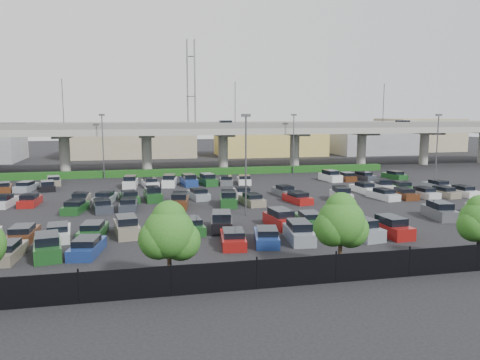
# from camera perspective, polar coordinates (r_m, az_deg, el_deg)

# --- Properties ---
(ground) EXTENTS (280.00, 280.00, 0.00)m
(ground) POSITION_cam_1_polar(r_m,az_deg,el_deg) (55.66, -1.17, -2.60)
(ground) COLOR black
(overpass) EXTENTS (150.00, 13.00, 15.80)m
(overpass) POSITION_cam_1_polar(r_m,az_deg,el_deg) (86.34, -5.50, 5.81)
(overpass) COLOR gray
(overpass) RESTS_ON ground
(hedge) EXTENTS (66.00, 1.60, 1.10)m
(hedge) POSITION_cam_1_polar(r_m,az_deg,el_deg) (79.96, -4.67, 1.03)
(hedge) COLOR #133A10
(hedge) RESTS_ON ground
(fence) EXTENTS (70.00, 0.10, 2.00)m
(fence) POSITION_cam_1_polar(r_m,az_deg,el_deg) (29.30, 9.68, -10.73)
(fence) COLOR black
(fence) RESTS_ON ground
(tree_row) EXTENTS (65.07, 3.66, 5.94)m
(tree_row) POSITION_cam_1_polar(r_m,az_deg,el_deg) (30.17, 10.08, -5.02)
(tree_row) COLOR #332316
(tree_row) RESTS_ON ground
(parked_cars) EXTENTS (63.26, 41.69, 1.67)m
(parked_cars) POSITION_cam_1_polar(r_m,az_deg,el_deg) (51.66, -3.42, -2.73)
(parked_cars) COLOR #512A15
(parked_cars) RESTS_ON ground
(light_poles) EXTENTS (66.90, 48.38, 10.30)m
(light_poles) POSITION_cam_1_polar(r_m,az_deg,el_deg) (56.18, -5.72, 3.88)
(light_poles) COLOR #4C4C51
(light_poles) RESTS_ON ground
(distant_buildings) EXTENTS (138.00, 24.00, 9.00)m
(distant_buildings) POSITION_cam_1_polar(r_m,az_deg,el_deg) (117.92, -1.14, 4.87)
(distant_buildings) COLOR gray
(distant_buildings) RESTS_ON ground
(comm_tower) EXTENTS (2.40, 2.40, 30.00)m
(comm_tower) POSITION_cam_1_polar(r_m,az_deg,el_deg) (128.60, -5.96, 10.38)
(comm_tower) COLOR #4C4C51
(comm_tower) RESTS_ON ground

